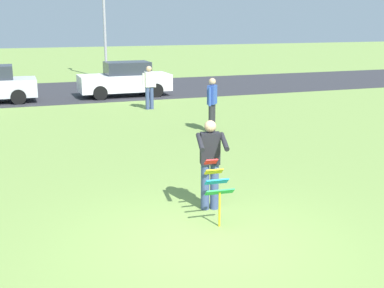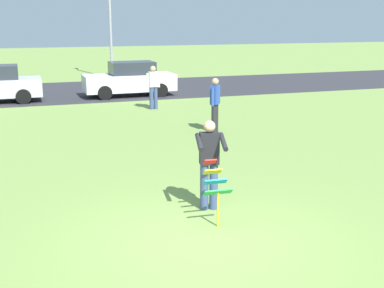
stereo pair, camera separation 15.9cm
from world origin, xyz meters
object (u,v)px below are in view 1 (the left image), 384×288
Objects in this scene: parked_car_white at (125,80)px; person_walker_far at (149,86)px; person_kite_flyer at (210,161)px; streetlight_pole at (104,11)px; person_walker_near at (212,103)px; kite_held at (217,183)px.

parked_car_white is 3.83m from person_walker_far.
streetlight_pole reaches higher than person_kite_flyer.
parked_car_white is 2.44× the size of person_walker_near.
person_walker_far is at bearing 99.63° from person_walker_near.
kite_held is at bearing -99.37° from person_walker_far.
person_walker_near reaches higher than parked_car_white.
person_walker_near and person_walker_far have the same top height.
person_walker_near is at bearing 67.80° from person_kite_flyer.
person_kite_flyer is at bearing -95.43° from streetlight_pole.
parked_car_white is 8.28m from streetlight_pole.
parked_car_white is 0.60× the size of streetlight_pole.
person_walker_far is (1.81, 11.11, -0.02)m from person_kite_flyer.
kite_held is 23.54m from streetlight_pole.
person_walker_far reaches higher than kite_held.
streetlight_pole is at bearing 86.39° from parked_car_white.
parked_car_white is at bearing 92.13° from person_walker_far.
parked_car_white reaches higher than kite_held.
kite_held is (-0.14, -0.66, -0.21)m from person_kite_flyer.
kite_held is at bearing -111.27° from person_walker_near.
person_walker_near is (0.46, -16.16, -3.06)m from streetlight_pole.
streetlight_pole reaches higher than person_walker_far.
person_walker_near is 4.79m from person_walker_far.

